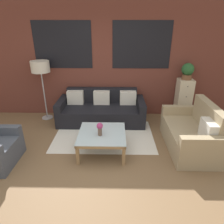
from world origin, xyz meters
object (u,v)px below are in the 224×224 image
at_px(coffee_table, 102,136).
at_px(flower_vase, 100,128).
at_px(drawer_cabinet, 183,99).
at_px(floor_lamp, 41,69).
at_px(couch_dark, 101,110).
at_px(settee_vintage, 192,134).
at_px(potted_plant, 188,71).

distance_m(coffee_table, flower_vase, 0.22).
height_order(drawer_cabinet, flower_vase, drawer_cabinet).
bearing_deg(drawer_cabinet, floor_lamp, -178.47).
bearing_deg(coffee_table, drawer_cabinet, 38.34).
xyz_separation_m(drawer_cabinet, flower_vase, (-2.01, -1.64, 0.04)).
distance_m(couch_dark, settee_vintage, 2.19).
bearing_deg(drawer_cabinet, settee_vintage, -99.36).
bearing_deg(coffee_table, settee_vintage, 5.32).
relative_size(settee_vintage, potted_plant, 3.70).
xyz_separation_m(coffee_table, potted_plant, (1.98, 1.56, 0.89)).
bearing_deg(flower_vase, floor_lamp, 134.31).
bearing_deg(potted_plant, floor_lamp, -178.46).
relative_size(coffee_table, potted_plant, 2.21).
relative_size(couch_dark, drawer_cabinet, 2.05).
xyz_separation_m(floor_lamp, drawer_cabinet, (3.52, 0.09, -0.78)).
distance_m(couch_dark, coffee_table, 1.34).
distance_m(couch_dark, floor_lamp, 1.76).
distance_m(coffee_table, floor_lamp, 2.33).
relative_size(drawer_cabinet, flower_vase, 4.13).
xyz_separation_m(couch_dark, coffee_table, (0.10, -1.33, 0.06)).
bearing_deg(drawer_cabinet, potted_plant, 90.00).
distance_m(settee_vintage, flower_vase, 1.81).
distance_m(settee_vintage, drawer_cabinet, 1.43).
bearing_deg(potted_plant, flower_vase, -140.72).
bearing_deg(settee_vintage, coffee_table, -174.68).
relative_size(settee_vintage, coffee_table, 1.67).
height_order(coffee_table, floor_lamp, floor_lamp).
relative_size(couch_dark, potted_plant, 5.31).
height_order(settee_vintage, floor_lamp, floor_lamp).
relative_size(floor_lamp, drawer_cabinet, 1.44).
xyz_separation_m(coffee_table, flower_vase, (-0.03, -0.08, 0.21)).
bearing_deg(settee_vintage, drawer_cabinet, 80.64).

